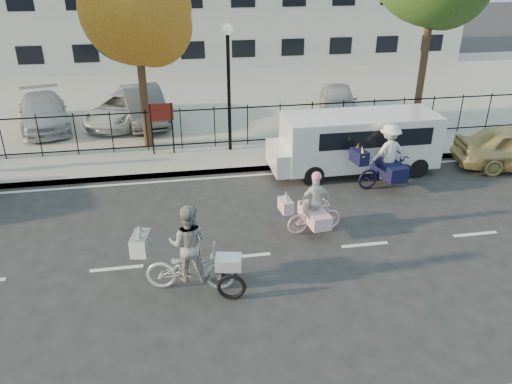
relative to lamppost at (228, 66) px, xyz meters
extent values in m
plane|color=#333334|center=(-0.50, -6.80, -3.11)|extent=(120.00, 120.00, 0.00)
cube|color=#A8A399|center=(-0.50, -1.75, -3.04)|extent=(60.00, 0.10, 0.15)
cube|color=#A8A399|center=(-0.50, -0.70, -3.04)|extent=(60.00, 2.20, 0.15)
cube|color=#A8A399|center=(-0.50, 8.20, -3.04)|extent=(60.00, 15.60, 0.15)
cube|color=silver|center=(-0.50, 18.20, -0.11)|extent=(34.00, 10.00, 6.00)
cylinder|color=black|center=(0.00, 0.00, -0.96)|extent=(0.12, 0.12, 4.00)
sphere|color=white|center=(0.00, 0.00, 1.19)|extent=(0.36, 0.36, 0.36)
cylinder|color=black|center=(-2.70, 0.00, -2.06)|extent=(0.06, 0.06, 1.80)
cylinder|color=black|center=(-2.00, 0.00, -2.06)|extent=(0.06, 0.06, 1.80)
cube|color=#59140F|center=(-2.35, 0.00, -1.46)|extent=(0.85, 0.04, 0.60)
imported|color=silver|center=(-1.85, -7.81, -2.62)|extent=(1.99, 1.02, 0.99)
imported|color=white|center=(-1.85, -7.81, -2.00)|extent=(0.96, 0.81, 1.74)
cube|color=silver|center=(-2.82, -7.62, -2.01)|extent=(0.44, 0.66, 0.40)
cone|color=silver|center=(-2.82, -7.48, -1.74)|extent=(0.15, 0.15, 0.20)
cone|color=silver|center=(-2.82, -7.75, -1.74)|extent=(0.15, 0.15, 0.20)
torus|color=black|center=(-1.04, -8.36, -2.80)|extent=(0.62, 0.21, 0.62)
torus|color=black|center=(-1.04, -7.59, -2.80)|extent=(0.62, 0.21, 0.62)
cube|color=white|center=(-1.04, -7.97, -2.45)|extent=(0.62, 0.49, 0.28)
imported|color=#FEC1CF|center=(1.42, -5.94, -2.67)|extent=(1.51, 0.59, 0.88)
imported|color=silver|center=(1.42, -5.94, -2.22)|extent=(0.85, 0.43, 1.39)
cube|color=#DCA7B0|center=(0.64, -6.04, -2.23)|extent=(0.32, 0.51, 0.32)
cone|color=silver|center=(0.64, -6.04, -1.95)|extent=(0.11, 0.11, 0.28)
cube|color=#DCA7B0|center=(1.42, -5.94, -2.63)|extent=(0.62, 1.19, 0.35)
sphere|color=pink|center=(1.42, -5.94, -1.54)|extent=(0.25, 0.25, 0.25)
imported|color=black|center=(4.37, -3.60, -2.61)|extent=(2.00, 0.98, 1.00)
imported|color=silver|center=(4.37, -3.60, -1.99)|extent=(1.23, 0.83, 1.75)
cube|color=black|center=(3.39, -3.77, -2.00)|extent=(0.43, 0.66, 0.40)
cone|color=gold|center=(3.39, -3.57, -1.78)|extent=(0.13, 0.26, 0.36)
cone|color=gold|center=(3.39, -3.97, -1.78)|extent=(0.13, 0.26, 0.36)
cube|color=black|center=(4.37, -3.60, -2.50)|extent=(0.85, 1.53, 0.45)
cube|color=white|center=(3.94, -2.30, -2.02)|extent=(4.93, 1.84, 1.64)
cube|color=white|center=(1.25, -2.30, -2.47)|extent=(0.46, 1.78, 0.73)
cylinder|color=black|center=(2.21, -3.10, -2.79)|extent=(0.64, 0.24, 0.64)
cylinder|color=black|center=(2.21, -1.50, -2.79)|extent=(0.64, 0.24, 0.64)
cylinder|color=black|center=(5.68, -3.10, -2.79)|extent=(0.64, 0.24, 0.64)
cylinder|color=black|center=(5.68, -1.50, -2.79)|extent=(0.64, 0.24, 0.64)
imported|color=#AEAFB6|center=(-7.05, 3.78, -2.32)|extent=(2.80, 4.72, 1.28)
imported|color=silver|center=(-3.94, 3.86, -2.36)|extent=(3.33, 4.74, 1.20)
imported|color=#53585C|center=(-3.12, 3.80, -2.24)|extent=(2.36, 4.60, 1.44)
imported|color=#B6B8BF|center=(5.20, 3.54, -2.34)|extent=(2.25, 3.90, 1.25)
cylinder|color=#442D1D|center=(-2.91, 0.95, -0.96)|extent=(0.28, 0.28, 4.30)
sphere|color=#9F6219|center=(-2.91, 0.95, 1.81)|extent=(3.69, 3.69, 3.69)
sphere|color=#9F6219|center=(-2.41, 1.15, 1.19)|extent=(2.71, 2.71, 2.71)
cylinder|color=#442D1D|center=(7.78, 1.40, -0.30)|extent=(0.28, 0.28, 5.63)
camera|label=1|loc=(-1.99, -16.76, 3.45)|focal=35.00mm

